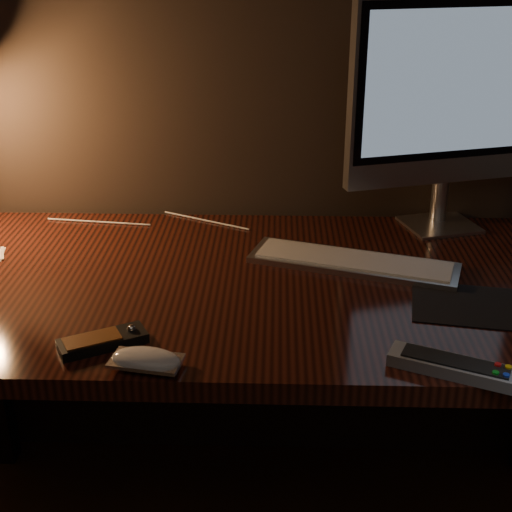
{
  "coord_description": "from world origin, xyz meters",
  "views": [
    {
      "loc": [
        0.03,
        0.53,
        1.4
      ],
      "look_at": [
        -0.0,
        1.73,
        0.86
      ],
      "focal_mm": 50.0,
      "sensor_mm": 36.0,
      "label": 1
    }
  ],
  "objects_px": {
    "mouse": "(146,362)",
    "tv_remote": "(455,367)",
    "keyboard": "(353,262)",
    "media_remote": "(103,341)",
    "monitor": "(454,97)",
    "desk": "(261,318)"
  },
  "relations": [
    {
      "from": "monitor",
      "to": "keyboard",
      "type": "height_order",
      "value": "monitor"
    },
    {
      "from": "desk",
      "to": "mouse",
      "type": "xyz_separation_m",
      "value": [
        -0.18,
        -0.41,
        0.14
      ]
    },
    {
      "from": "monitor",
      "to": "mouse",
      "type": "relative_size",
      "value": 4.55
    },
    {
      "from": "keyboard",
      "to": "mouse",
      "type": "height_order",
      "value": "mouse"
    },
    {
      "from": "keyboard",
      "to": "monitor",
      "type": "bearing_deg",
      "value": 62.24
    },
    {
      "from": "tv_remote",
      "to": "monitor",
      "type": "bearing_deg",
      "value": 103.85
    },
    {
      "from": "keyboard",
      "to": "media_remote",
      "type": "distance_m",
      "value": 0.58
    },
    {
      "from": "mouse",
      "to": "tv_remote",
      "type": "height_order",
      "value": "tv_remote"
    },
    {
      "from": "monitor",
      "to": "media_remote",
      "type": "height_order",
      "value": "monitor"
    },
    {
      "from": "monitor",
      "to": "keyboard",
      "type": "relative_size",
      "value": 1.2
    },
    {
      "from": "mouse",
      "to": "tv_remote",
      "type": "relative_size",
      "value": 0.54
    },
    {
      "from": "keyboard",
      "to": "tv_remote",
      "type": "distance_m",
      "value": 0.43
    },
    {
      "from": "desk",
      "to": "keyboard",
      "type": "xyz_separation_m",
      "value": [
        0.2,
        0.01,
        0.14
      ]
    },
    {
      "from": "desk",
      "to": "media_remote",
      "type": "bearing_deg",
      "value": -127.96
    },
    {
      "from": "media_remote",
      "to": "monitor",
      "type": "bearing_deg",
      "value": 11.39
    },
    {
      "from": "desk",
      "to": "tv_remote",
      "type": "xyz_separation_m",
      "value": [
        0.32,
        -0.41,
        0.14
      ]
    },
    {
      "from": "tv_remote",
      "to": "keyboard",
      "type": "bearing_deg",
      "value": 130.19
    },
    {
      "from": "mouse",
      "to": "monitor",
      "type": "bearing_deg",
      "value": 56.57
    },
    {
      "from": "keyboard",
      "to": "tv_remote",
      "type": "relative_size",
      "value": 2.06
    },
    {
      "from": "media_remote",
      "to": "keyboard",
      "type": "bearing_deg",
      "value": 8.48
    },
    {
      "from": "mouse",
      "to": "media_remote",
      "type": "relative_size",
      "value": 0.74
    },
    {
      "from": "desk",
      "to": "media_remote",
      "type": "relative_size",
      "value": 10.1
    }
  ]
}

